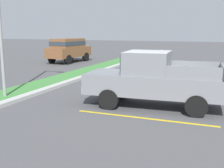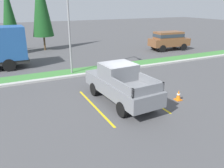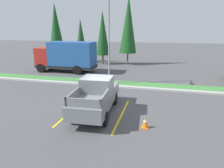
{
  "view_description": "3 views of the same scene",
  "coord_description": "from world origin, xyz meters",
  "px_view_note": "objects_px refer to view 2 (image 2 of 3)",
  "views": [
    {
      "loc": [
        -10.73,
        -2.82,
        2.91
      ],
      "look_at": [
        -1.31,
        0.88,
        0.96
      ],
      "focal_mm": 45.6,
      "sensor_mm": 36.0,
      "label": 1
    },
    {
      "loc": [
        -5.85,
        -10.68,
        5.17
      ],
      "look_at": [
        -0.45,
        0.4,
        0.76
      ],
      "focal_mm": 36.44,
      "sensor_mm": 36.0,
      "label": 2
    },
    {
      "loc": [
        3.28,
        -11.12,
        4.91
      ],
      "look_at": [
        0.04,
        1.82,
        1.17
      ],
      "focal_mm": 32.26,
      "sensor_mm": 36.0,
      "label": 3
    }
  ],
  "objects_px": {
    "pickup_truck_main": "(120,84)",
    "traffic_cone": "(178,95)",
    "street_light": "(69,16)",
    "cypress_tree_right_inner": "(41,2)",
    "cypress_tree_center": "(8,13)",
    "suv_distant": "(169,39)"
  },
  "relations": [
    {
      "from": "traffic_cone",
      "to": "cypress_tree_center",
      "type": "bearing_deg",
      "value": 113.01
    },
    {
      "from": "suv_distant",
      "to": "traffic_cone",
      "type": "xyz_separation_m",
      "value": [
        -8.85,
        -11.78,
        -0.95
      ]
    },
    {
      "from": "pickup_truck_main",
      "to": "cypress_tree_right_inner",
      "type": "distance_m",
      "value": 17.3
    },
    {
      "from": "cypress_tree_center",
      "to": "cypress_tree_right_inner",
      "type": "height_order",
      "value": "cypress_tree_right_inner"
    },
    {
      "from": "pickup_truck_main",
      "to": "cypress_tree_right_inner",
      "type": "bearing_deg",
      "value": 93.42
    },
    {
      "from": "cypress_tree_right_inner",
      "to": "traffic_cone",
      "type": "distance_m",
      "value": 19.14
    },
    {
      "from": "street_light",
      "to": "cypress_tree_center",
      "type": "xyz_separation_m",
      "value": [
        -3.49,
        9.95,
        -0.1
      ]
    },
    {
      "from": "street_light",
      "to": "cypress_tree_right_inner",
      "type": "distance_m",
      "value": 10.6
    },
    {
      "from": "pickup_truck_main",
      "to": "street_light",
      "type": "height_order",
      "value": "street_light"
    },
    {
      "from": "cypress_tree_right_inner",
      "to": "traffic_cone",
      "type": "bearing_deg",
      "value": -77.44
    },
    {
      "from": "pickup_truck_main",
      "to": "traffic_cone",
      "type": "relative_size",
      "value": 8.89
    },
    {
      "from": "cypress_tree_right_inner",
      "to": "pickup_truck_main",
      "type": "bearing_deg",
      "value": -86.58
    },
    {
      "from": "suv_distant",
      "to": "traffic_cone",
      "type": "bearing_deg",
      "value": -126.9
    },
    {
      "from": "street_light",
      "to": "cypress_tree_center",
      "type": "height_order",
      "value": "street_light"
    },
    {
      "from": "suv_distant",
      "to": "cypress_tree_center",
      "type": "bearing_deg",
      "value": 160.83
    },
    {
      "from": "pickup_truck_main",
      "to": "street_light",
      "type": "relative_size",
      "value": 0.71
    },
    {
      "from": "pickup_truck_main",
      "to": "cypress_tree_center",
      "type": "distance_m",
      "value": 17.02
    },
    {
      "from": "cypress_tree_center",
      "to": "traffic_cone",
      "type": "xyz_separation_m",
      "value": [
        7.4,
        -17.43,
        -3.91
      ]
    },
    {
      "from": "cypress_tree_right_inner",
      "to": "cypress_tree_center",
      "type": "bearing_deg",
      "value": -169.78
    },
    {
      "from": "street_light",
      "to": "traffic_cone",
      "type": "height_order",
      "value": "street_light"
    },
    {
      "from": "cypress_tree_center",
      "to": "cypress_tree_right_inner",
      "type": "xyz_separation_m",
      "value": [
        3.38,
        0.61,
        1.03
      ]
    },
    {
      "from": "pickup_truck_main",
      "to": "traffic_cone",
      "type": "distance_m",
      "value": 3.37
    }
  ]
}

